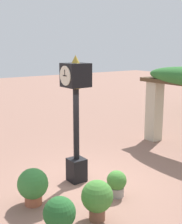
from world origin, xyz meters
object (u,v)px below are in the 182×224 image
potted_plant_near_right (117,183)px  potted_plant_far_right (97,198)px  potted_plant_far_left (33,185)px  potted_plant_near_left (60,217)px  pedestal_clock (76,109)px

potted_plant_near_right → potted_plant_far_right: size_ratio=0.74×
potted_plant_near_right → potted_plant_far_left: size_ratio=0.75×
potted_plant_near_left → potted_plant_far_left: potted_plant_far_left is taller
potted_plant_far_right → potted_plant_near_right: bearing=120.0°
pedestal_clock → potted_plant_far_left: size_ratio=3.90×
potted_plant_near_left → potted_plant_far_left: 1.58m
potted_plant_near_left → potted_plant_far_right: potted_plant_far_right is taller
potted_plant_near_right → potted_plant_far_left: potted_plant_far_left is taller
pedestal_clock → potted_plant_near_right: pedestal_clock is taller
potted_plant_far_left → potted_plant_near_right: bearing=66.4°
potted_plant_near_right → potted_plant_far_left: (-0.84, -1.92, 0.13)m
pedestal_clock → potted_plant_far_right: pedestal_clock is taller
potted_plant_far_left → potted_plant_far_right: potted_plant_far_right is taller
pedestal_clock → potted_plant_far_right: (2.00, -0.74, -1.56)m
potted_plant_near_right → potted_plant_near_left: bearing=-70.6°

